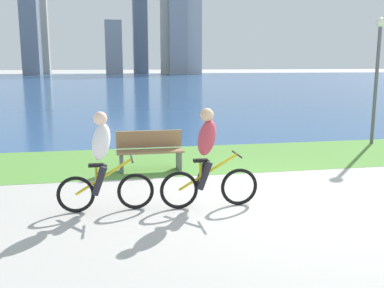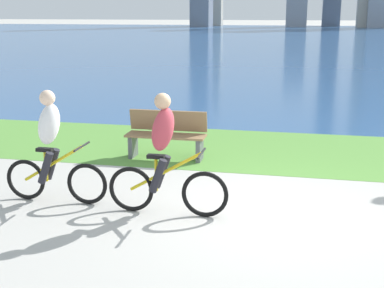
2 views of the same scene
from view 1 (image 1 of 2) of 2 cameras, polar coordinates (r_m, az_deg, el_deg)
name	(u,v)px [view 1 (image 1 of 2)]	position (r m, az deg, el deg)	size (l,w,h in m)	color
ground_plane	(275,196)	(8.17, 10.81, -6.76)	(300.00, 300.00, 0.00)	#B2AFA8
grass_strip_bayside	(226,157)	(11.27, 4.46, -1.76)	(120.00, 3.35, 0.01)	#59933D
bay_water_surface	(130,82)	(57.36, -8.11, 8.10)	(300.00, 89.92, 0.00)	#2D568C
cyclist_lead	(208,159)	(7.24, 2.05, -1.95)	(1.69, 0.52, 1.68)	black
cyclist_trailing	(103,162)	(7.19, -11.63, -2.32)	(1.58, 0.52, 1.65)	black
bench_near_path	(150,151)	(9.88, -5.53, -0.89)	(1.50, 0.47, 0.90)	olive
lamppost_tall	(378,62)	(14.05, 23.18, 9.89)	(0.28, 0.28, 3.70)	#595960
city_skyline_far_shore	(125,23)	(94.08, -8.81, 15.41)	(35.57, 11.67, 26.31)	slate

